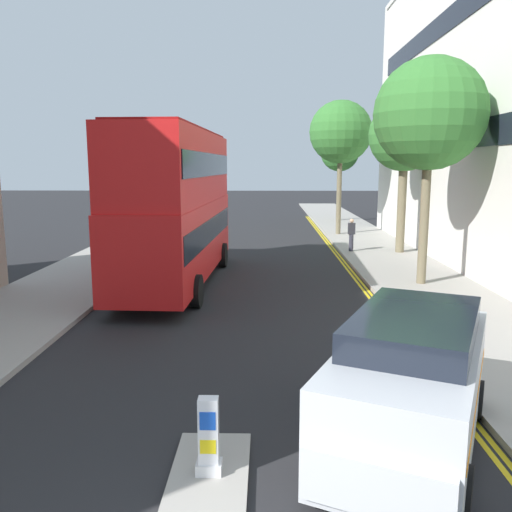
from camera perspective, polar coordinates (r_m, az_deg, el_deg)
The scene contains 13 objects.
sidewalk_right at distance 21.14m, azimuth 16.78°, elevation -2.39°, with size 4.00×80.00×0.14m, color #9E9991.
sidewalk_left at distance 21.62m, azimuth -18.63°, elevation -2.22°, with size 4.00×80.00×0.14m, color #9E9991.
kerb_line_outer at distance 18.76m, azimuth 12.20°, elevation -3.90°, with size 0.10×56.00×0.01m, color yellow.
kerb_line_inner at distance 18.73m, azimuth 11.72°, elevation -3.91°, with size 0.10×56.00×0.01m, color yellow.
traffic_island at distance 8.07m, azimuth -5.07°, elevation -22.54°, with size 1.10×2.20×0.10m, color #9E9991.
keep_left_bollard at distance 7.78m, azimuth -5.13°, elevation -19.07°, with size 0.36×0.28×1.11m.
double_decker_bus_away at distance 19.60m, azimuth -8.52°, elevation 5.75°, with size 3.13×10.90×5.64m.
taxi_minivan at distance 8.62m, azimuth 16.28°, elevation -13.08°, with size 3.67×5.15×2.12m.
pedestrian_far at distance 26.69m, azimuth 10.26°, elevation 2.32°, with size 0.34×0.22×1.62m.
street_tree_near at distance 41.94m, azimuth 9.04°, elevation 10.96°, with size 2.97×2.97×6.75m.
street_tree_mid at distance 26.76m, azimuth 15.77°, elevation 12.32°, with size 3.44×3.44×7.37m.
street_tree_far at distance 33.29m, azimuth 9.13°, elevation 13.04°, with size 3.80×3.80×8.14m.
street_tree_distant at distance 19.76m, azimuth 18.27°, elevation 14.28°, with size 3.87×3.87×7.91m.
Camera 1 is at (0.79, -3.89, 4.35)m, focal length 37.04 mm.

